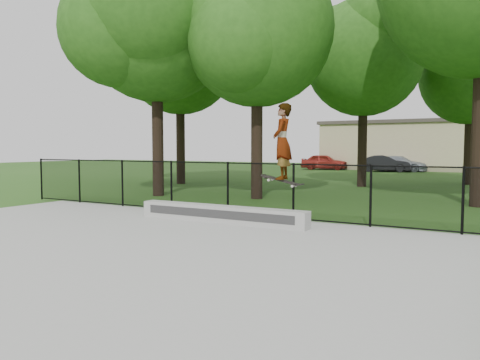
{
  "coord_description": "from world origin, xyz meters",
  "views": [
    {
      "loc": [
        6.81,
        -5.3,
        1.97
      ],
      "look_at": [
        1.37,
        4.2,
        1.2
      ],
      "focal_mm": 35.0,
      "sensor_mm": 36.0,
      "label": 1
    }
  ],
  "objects_px": {
    "car_b": "(384,164)",
    "car_c": "(400,164)",
    "skater_airborne": "(282,143)",
    "car_a": "(324,162)",
    "grind_ledge": "(220,214)"
  },
  "relations": [
    {
      "from": "car_b",
      "to": "car_c",
      "type": "bearing_deg",
      "value": -45.35
    },
    {
      "from": "car_c",
      "to": "skater_airborne",
      "type": "relative_size",
      "value": 2.06
    },
    {
      "from": "car_a",
      "to": "car_b",
      "type": "height_order",
      "value": "car_a"
    },
    {
      "from": "grind_ledge",
      "to": "car_c",
      "type": "bearing_deg",
      "value": 92.62
    },
    {
      "from": "car_a",
      "to": "car_b",
      "type": "bearing_deg",
      "value": -112.06
    },
    {
      "from": "car_a",
      "to": "skater_airborne",
      "type": "distance_m",
      "value": 31.11
    },
    {
      "from": "grind_ledge",
      "to": "car_b",
      "type": "height_order",
      "value": "car_b"
    },
    {
      "from": "grind_ledge",
      "to": "car_c",
      "type": "xyz_separation_m",
      "value": [
        -1.36,
        29.71,
        0.36
      ]
    },
    {
      "from": "car_a",
      "to": "skater_airborne",
      "type": "height_order",
      "value": "skater_airborne"
    },
    {
      "from": "car_b",
      "to": "skater_airborne",
      "type": "distance_m",
      "value": 28.69
    },
    {
      "from": "grind_ledge",
      "to": "car_b",
      "type": "distance_m",
      "value": 28.34
    },
    {
      "from": "car_b",
      "to": "car_c",
      "type": "distance_m",
      "value": 1.72
    },
    {
      "from": "car_b",
      "to": "skater_airborne",
      "type": "xyz_separation_m",
      "value": [
        4.03,
        -28.37,
        1.41
      ]
    },
    {
      "from": "car_b",
      "to": "skater_airborne",
      "type": "relative_size",
      "value": 1.89
    },
    {
      "from": "grind_ledge",
      "to": "skater_airborne",
      "type": "xyz_separation_m",
      "value": [
        1.77,
        -0.13,
        1.8
      ]
    }
  ]
}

